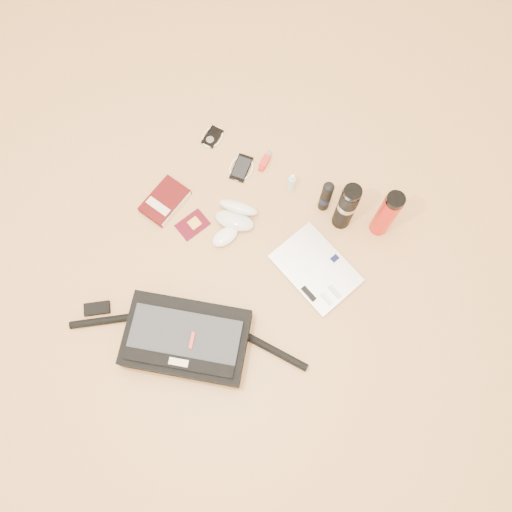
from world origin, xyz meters
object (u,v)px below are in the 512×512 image
Objects in this scene: messenger_bag at (186,339)px; book at (165,201)px; laptop at (316,269)px; thermos_red at (386,214)px; thermos_black at (346,207)px.

messenger_bag reaches higher than book.
thermos_red is (0.12, 0.30, 0.13)m from laptop.
laptop is at bearing 11.15° from book.
book reaches higher than laptop.
book is (-0.41, 0.41, -0.04)m from messenger_bag.
messenger_bag is 2.28× the size of laptop.
thermos_red is at bearing 23.15° from thermos_black.
thermos_red is (0.14, 0.06, -0.00)m from thermos_black.
thermos_red reaches higher than book.
messenger_bag is 0.89m from thermos_red.
thermos_red is (0.78, 0.39, 0.12)m from book.
book is 0.70× the size of thermos_black.
thermos_black reaches higher than laptop.
messenger_bag is at bearing -106.90° from thermos_black.
messenger_bag is 0.58m from book.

